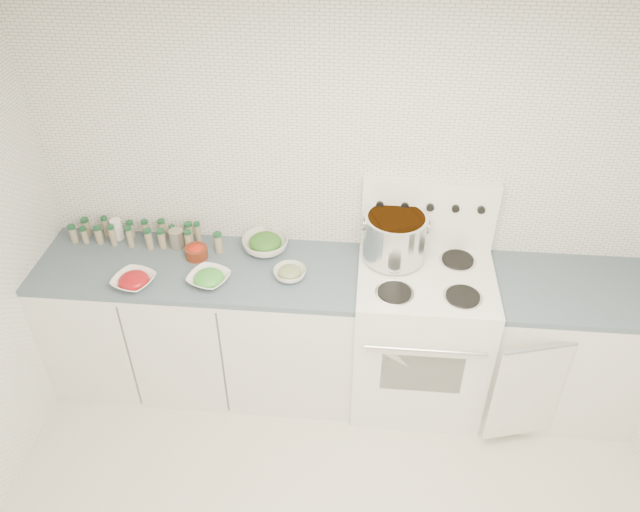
{
  "coord_description": "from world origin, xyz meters",
  "views": [
    {
      "loc": [
        0.13,
        -1.54,
        3.1
      ],
      "look_at": [
        -0.11,
        1.14,
        1.06
      ],
      "focal_mm": 35.0,
      "sensor_mm": 36.0,
      "label": 1
    }
  ],
  "objects_px": {
    "stove": "(419,332)",
    "stock_pot": "(395,235)",
    "bowl_tomato": "(134,281)",
    "bowl_snowpea": "(209,278)"
  },
  "relations": [
    {
      "from": "stove",
      "to": "stock_pot",
      "type": "relative_size",
      "value": 3.65
    },
    {
      "from": "bowl_snowpea",
      "to": "stock_pot",
      "type": "bearing_deg",
      "value": 15.04
    },
    {
      "from": "stove",
      "to": "bowl_snowpea",
      "type": "distance_m",
      "value": 1.28
    },
    {
      "from": "bowl_tomato",
      "to": "bowl_snowpea",
      "type": "xyz_separation_m",
      "value": [
        0.41,
        0.06,
        -0.0
      ]
    },
    {
      "from": "bowl_tomato",
      "to": "bowl_snowpea",
      "type": "relative_size",
      "value": 0.98
    },
    {
      "from": "stock_pot",
      "to": "bowl_tomato",
      "type": "distance_m",
      "value": 1.46
    },
    {
      "from": "bowl_tomato",
      "to": "stove",
      "type": "bearing_deg",
      "value": 6.76
    },
    {
      "from": "stove",
      "to": "stock_pot",
      "type": "distance_m",
      "value": 0.64
    },
    {
      "from": "stove",
      "to": "bowl_snowpea",
      "type": "bearing_deg",
      "value": -173.72
    },
    {
      "from": "stock_pot",
      "to": "bowl_tomato",
      "type": "height_order",
      "value": "stock_pot"
    }
  ]
}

